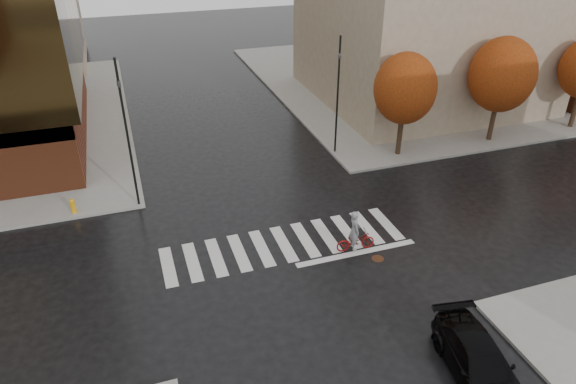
{
  "coord_description": "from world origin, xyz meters",
  "views": [
    {
      "loc": [
        -6.25,
        -18.62,
        14.46
      ],
      "look_at": [
        0.68,
        1.88,
        2.0
      ],
      "focal_mm": 32.0,
      "sensor_mm": 36.0,
      "label": 1
    }
  ],
  "objects_px": {
    "traffic_light_nw": "(126,125)",
    "cyclist": "(355,237)",
    "traffic_light_ne": "(338,88)",
    "fire_hydrant": "(73,205)",
    "sedan": "(480,363)"
  },
  "relations": [
    {
      "from": "fire_hydrant",
      "to": "sedan",
      "type": "bearing_deg",
      "value": -49.37
    },
    {
      "from": "sedan",
      "to": "cyclist",
      "type": "height_order",
      "value": "cyclist"
    },
    {
      "from": "sedan",
      "to": "traffic_light_nw",
      "type": "distance_m",
      "value": 18.92
    },
    {
      "from": "sedan",
      "to": "traffic_light_nw",
      "type": "bearing_deg",
      "value": 132.71
    },
    {
      "from": "cyclist",
      "to": "traffic_light_ne",
      "type": "xyz_separation_m",
      "value": [
        3.29,
        10.0,
        3.65
      ]
    },
    {
      "from": "sedan",
      "to": "traffic_light_nw",
      "type": "height_order",
      "value": "traffic_light_nw"
    },
    {
      "from": "traffic_light_nw",
      "to": "cyclist",
      "type": "bearing_deg",
      "value": 51.79
    },
    {
      "from": "fire_hydrant",
      "to": "traffic_light_ne",
      "type": "bearing_deg",
      "value": 8.95
    },
    {
      "from": "sedan",
      "to": "traffic_light_ne",
      "type": "height_order",
      "value": "traffic_light_ne"
    },
    {
      "from": "fire_hydrant",
      "to": "cyclist",
      "type": "bearing_deg",
      "value": -30.79
    },
    {
      "from": "sedan",
      "to": "cyclist",
      "type": "bearing_deg",
      "value": 105.29
    },
    {
      "from": "traffic_light_ne",
      "to": "sedan",
      "type": "bearing_deg",
      "value": 79.67
    },
    {
      "from": "traffic_light_nw",
      "to": "traffic_light_ne",
      "type": "relative_size",
      "value": 1.07
    },
    {
      "from": "traffic_light_ne",
      "to": "fire_hydrant",
      "type": "bearing_deg",
      "value": 6.31
    },
    {
      "from": "cyclist",
      "to": "traffic_light_ne",
      "type": "relative_size",
      "value": 0.29
    }
  ]
}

